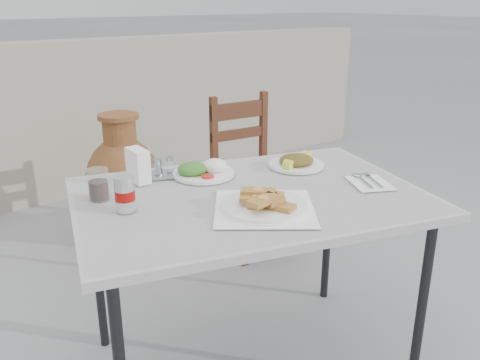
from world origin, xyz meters
TOP-DOWN VIEW (x-y plane):
  - ground at (0.00, 0.00)m, footprint 80.00×80.00m
  - cafe_table at (-0.11, 0.00)m, footprint 1.50×1.20m
  - pide_plate at (-0.16, -0.15)m, footprint 0.48×0.48m
  - salad_rice_plate at (-0.15, 0.28)m, footprint 0.26×0.26m
  - salad_chopped_plate at (0.25, 0.14)m, footprint 0.24×0.24m
  - soda_can at (-0.56, 0.12)m, footprint 0.07×0.07m
  - cola_glass at (-0.60, 0.29)m, footprint 0.08×0.08m
  - napkin_holder at (-0.40, 0.37)m, footprint 0.07×0.11m
  - condiment_caddy at (-0.29, 0.37)m, footprint 0.14×0.13m
  - cutlery_napkin at (0.35, -0.18)m, footprint 0.21×0.23m
  - chair at (0.59, 0.92)m, footprint 0.45×0.45m
  - terracotta_urn at (-0.03, 1.44)m, footprint 0.48×0.48m
  - back_wall at (0.00, 2.50)m, footprint 6.00×0.25m

SIDE VIEW (x-z plane):
  - ground at x=0.00m, z-range 0.00..0.00m
  - terracotta_urn at x=-0.03m, z-range -0.03..0.81m
  - chair at x=0.59m, z-range 0.02..0.96m
  - back_wall at x=0.00m, z-range 0.00..1.20m
  - cafe_table at x=-0.11m, z-range 0.34..1.14m
  - cutlery_napkin at x=0.35m, z-range 0.79..0.81m
  - salad_chopped_plate at x=0.25m, z-range 0.79..0.84m
  - salad_rice_plate at x=-0.15m, z-range 0.79..0.85m
  - condiment_caddy at x=-0.29m, z-range 0.78..0.87m
  - pide_plate at x=-0.16m, z-range 0.79..0.86m
  - cola_glass at x=-0.60m, z-range 0.79..0.90m
  - soda_can at x=-0.56m, z-range 0.80..0.92m
  - napkin_holder at x=-0.40m, z-range 0.80..0.93m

